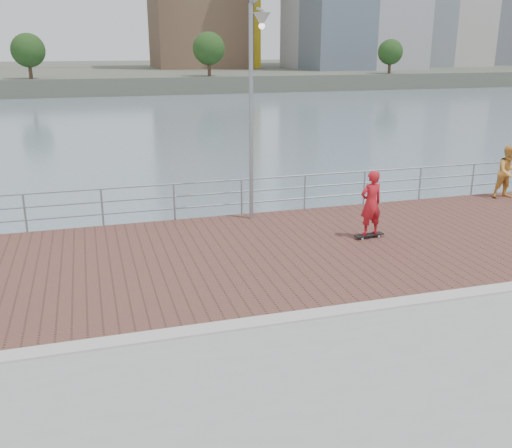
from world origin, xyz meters
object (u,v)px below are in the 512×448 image
object	(u,v)px
skateboarder	(371,203)
bystander	(508,172)
street_lamp	(256,71)
guardrail	(208,195)

from	to	relation	value
skateboarder	bystander	bearing A→B (deg)	-166.18
bystander	street_lamp	bearing A→B (deg)	-173.86
skateboarder	street_lamp	bearing A→B (deg)	-48.48
skateboarder	bystander	size ratio (longest dim) A/B	0.99
guardrail	bystander	distance (m)	10.14
guardrail	skateboarder	size ratio (longest dim) A/B	22.28
bystander	guardrail	bearing A→B (deg)	-179.43
guardrail	bystander	world-z (taller)	bystander
skateboarder	bystander	xyz separation A→B (m)	(6.39, 2.50, -0.08)
street_lamp	skateboarder	world-z (taller)	street_lamp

